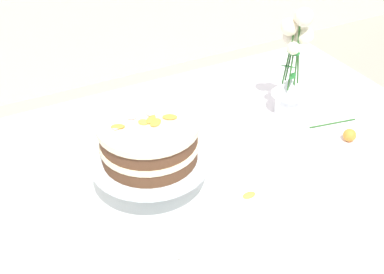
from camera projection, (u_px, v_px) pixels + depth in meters
dining_table at (221, 197)px, 1.29m from camera, size 1.40×1.00×0.74m
linen_napkin at (152, 187)px, 1.19m from camera, size 0.38×0.38×0.00m
cake_stand at (151, 162)px, 1.14m from camera, size 0.29×0.29×0.10m
layer_cake at (149, 139)px, 1.10m from camera, size 0.24×0.24×0.11m
flower_vase at (292, 70)px, 1.38m from camera, size 0.10×0.10×0.34m
teacup at (159, 265)px, 0.96m from camera, size 0.13×0.13×0.06m
fallen_rose at (348, 134)px, 1.34m from camera, size 0.15×0.12×0.04m
loose_petal_1 at (249, 195)px, 1.16m from camera, size 0.04×0.02×0.01m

